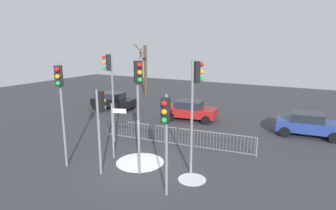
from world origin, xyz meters
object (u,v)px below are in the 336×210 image
at_px(traffic_light_mid_right, 60,93).
at_px(car_blue_far, 308,124).
at_px(traffic_light_mid_left, 166,124).
at_px(traffic_light_rear_left, 138,92).
at_px(bare_tree_left, 145,69).
at_px(traffic_light_foreground_right, 110,78).
at_px(car_black_mid, 114,101).
at_px(traffic_light_rear_right, 195,92).
at_px(car_red_trailing, 190,110).
at_px(traffic_light_foreground_left, 100,112).
at_px(direction_sign_post, 114,128).

relative_size(traffic_light_mid_right, car_blue_far, 1.24).
xyz_separation_m(traffic_light_mid_left, traffic_light_rear_left, (-1.90, 1.10, 0.84)).
bearing_deg(traffic_light_mid_right, bare_tree_left, -106.84).
xyz_separation_m(traffic_light_rear_left, car_blue_far, (6.26, 9.46, -2.96)).
xyz_separation_m(traffic_light_foreground_right, car_black_mid, (-5.32, 6.74, -3.02)).
height_order(traffic_light_rear_right, traffic_light_mid_right, traffic_light_rear_right).
xyz_separation_m(car_blue_far, car_red_trailing, (-8.01, -0.08, 0.00)).
xyz_separation_m(traffic_light_foreground_left, car_black_mid, (-7.56, 10.13, -2.03)).
height_order(car_blue_far, car_black_mid, same).
height_order(direction_sign_post, bare_tree_left, bare_tree_left).
distance_m(traffic_light_rear_left, car_red_trailing, 10.00).
xyz_separation_m(traffic_light_mid_left, car_black_mid, (-11.04, 10.61, -2.12)).
distance_m(traffic_light_foreground_right, traffic_light_mid_right, 3.80).
bearing_deg(traffic_light_foreground_right, traffic_light_foreground_left, 162.76).
distance_m(traffic_light_foreground_right, car_blue_far, 12.48).
distance_m(direction_sign_post, car_red_trailing, 8.49).
xyz_separation_m(traffic_light_foreground_left, direction_sign_post, (-0.59, 1.56, -1.21)).
bearing_deg(car_black_mid, car_red_trailing, -8.93).
height_order(traffic_light_mid_left, car_blue_far, traffic_light_mid_left).
relative_size(traffic_light_rear_left, car_blue_far, 1.30).
distance_m(traffic_light_foreground_left, traffic_light_rear_left, 1.95).
xyz_separation_m(traffic_light_rear_right, direction_sign_post, (-4.20, -0.31, -2.12)).
bearing_deg(car_blue_far, traffic_light_mid_left, -117.10).
height_order(direction_sign_post, car_black_mid, direction_sign_post).
bearing_deg(traffic_light_mid_left, traffic_light_foreground_right, -52.07).
bearing_deg(car_blue_far, traffic_light_mid_right, -137.61).
bearing_deg(car_red_trailing, car_black_mid, 171.42).
height_order(traffic_light_rear_left, car_red_trailing, traffic_light_rear_left).
distance_m(car_black_mid, bare_tree_left, 6.91).
height_order(traffic_light_foreground_right, car_black_mid, traffic_light_foreground_right).
bearing_deg(car_blue_far, traffic_light_foreground_right, -151.06).
bearing_deg(traffic_light_mid_right, traffic_light_mid_left, 141.22).
bearing_deg(car_red_trailing, traffic_light_rear_right, -72.76).
bearing_deg(traffic_light_rear_right, direction_sign_post, -137.92).
distance_m(traffic_light_mid_right, car_red_trailing, 10.91).
bearing_deg(traffic_light_mid_left, car_black_mid, -61.88).
bearing_deg(traffic_light_rear_left, traffic_light_rear_right, 163.62).
bearing_deg(direction_sign_post, traffic_light_rear_right, -12.08).
bearing_deg(traffic_light_mid_right, traffic_light_foreground_right, -122.99).
bearing_deg(traffic_light_mid_left, traffic_light_rear_right, -111.11).
height_order(traffic_light_foreground_right, direction_sign_post, traffic_light_foreground_right).
bearing_deg(traffic_light_mid_right, car_black_mid, -99.69).
bearing_deg(traffic_light_foreground_right, car_blue_far, -107.14).
bearing_deg(traffic_light_foreground_right, car_black_mid, -12.43).
xyz_separation_m(traffic_light_foreground_left, car_blue_far, (7.86, 10.08, -2.03)).
distance_m(traffic_light_foreground_left, car_blue_far, 12.94).
relative_size(traffic_light_mid_left, traffic_light_rear_left, 0.77).
xyz_separation_m(direction_sign_post, bare_tree_left, (-7.88, 15.06, 1.36)).
height_order(car_blue_far, car_red_trailing, same).
height_order(traffic_light_foreground_left, bare_tree_left, bare_tree_left).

